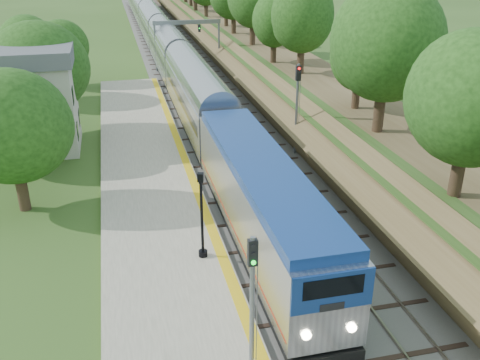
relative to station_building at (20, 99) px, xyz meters
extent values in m
cube|color=#4C4944|center=(16.00, 30.00, -4.03)|extent=(9.50, 170.00, 0.12)
cube|color=gray|center=(13.28, 30.00, -3.89)|extent=(0.08, 170.00, 0.16)
cube|color=gray|center=(14.72, 30.00, -3.89)|extent=(0.08, 170.00, 0.16)
cube|color=gray|center=(17.28, 30.00, -3.89)|extent=(0.08, 170.00, 0.16)
cube|color=gray|center=(18.72, 30.00, -3.89)|extent=(0.08, 170.00, 0.16)
cube|color=gray|center=(8.80, -14.00, -3.90)|extent=(6.40, 68.00, 0.38)
cube|color=gold|center=(11.65, -14.00, -3.70)|extent=(0.55, 68.00, 0.01)
cube|color=brown|center=(25.50, 30.00, -2.59)|extent=(9.00, 170.00, 3.00)
cube|color=brown|center=(21.60, 30.00, -2.79)|extent=(4.47, 170.00, 4.54)
cylinder|color=#332316|center=(24.00, -20.00, 0.22)|extent=(0.60, 0.60, 2.62)
sphere|color=#1A3C10|center=(24.00, -20.00, 3.79)|extent=(5.70, 5.70, 5.70)
cylinder|color=#332316|center=(24.00, 30.00, 0.22)|extent=(0.60, 0.60, 2.62)
sphere|color=#1A3C10|center=(24.00, 30.00, 3.79)|extent=(5.70, 5.70, 5.70)
cube|color=beige|center=(0.00, 0.00, -0.69)|extent=(8.00, 6.00, 6.80)
cube|color=#575A5F|center=(0.00, 0.00, 3.31)|extent=(8.60, 6.60, 1.20)
cube|color=black|center=(4.01, -1.80, -2.29)|extent=(0.05, 1.10, 1.30)
cube|color=black|center=(4.01, 1.80, -2.29)|extent=(0.05, 1.10, 1.30)
cube|color=black|center=(4.01, -1.80, 0.51)|extent=(0.05, 1.10, 1.30)
cube|color=black|center=(4.01, 1.80, 0.51)|extent=(0.05, 1.10, 1.30)
cylinder|color=slate|center=(12.50, 25.00, -0.99)|extent=(0.24, 0.24, 6.20)
cylinder|color=slate|center=(20.50, 25.00, -0.99)|extent=(0.24, 0.24, 6.20)
cube|color=slate|center=(16.50, 25.00, 1.86)|extent=(8.40, 0.25, 0.50)
cube|color=black|center=(14.00, 24.85, 1.11)|extent=(0.30, 0.20, 0.90)
cube|color=black|center=(18.00, 24.85, 1.11)|extent=(0.30, 0.20, 0.90)
cylinder|color=#332316|center=(2.00, -4.00, -2.86)|extent=(0.60, 0.60, 2.45)
sphere|color=#1A3C10|center=(2.00, -4.00, 0.46)|extent=(5.32, 5.32, 5.32)
cylinder|color=#332316|center=(2.00, 12.00, -2.86)|extent=(0.60, 0.60, 2.45)
sphere|color=#1A3C10|center=(2.00, 12.00, 0.46)|extent=(5.32, 5.32, 5.32)
cube|color=black|center=(14.00, -18.40, -3.49)|extent=(2.92, 18.26, 0.63)
cube|color=#B7BAC1|center=(14.00, -18.40, -1.38)|extent=(3.17, 19.02, 3.59)
cube|color=navy|center=(14.00, -18.40, 0.65)|extent=(3.04, 18.26, 0.46)
cube|color=navy|center=(14.00, -27.94, -0.38)|extent=(3.14, 0.10, 1.59)
cube|color=black|center=(14.00, -27.98, -0.16)|extent=(2.32, 0.06, 0.79)
cube|color=#A0250F|center=(14.00, -18.40, -2.59)|extent=(3.19, 18.64, 0.11)
cube|color=#B7BAC1|center=(14.00, 2.28, -1.75)|extent=(3.17, 21.13, 4.12)
cube|color=#B7BAC1|center=(14.00, 24.01, -1.75)|extent=(3.17, 21.13, 4.12)
cube|color=#B7BAC1|center=(14.00, 45.75, -1.75)|extent=(3.17, 21.13, 4.12)
cube|color=#B7BAC1|center=(14.00, 67.48, -1.75)|extent=(3.17, 21.13, 4.12)
cube|color=#B7BAC1|center=(14.00, 89.21, -1.75)|extent=(3.17, 21.13, 4.12)
cylinder|color=black|center=(10.70, -19.31, -3.55)|extent=(0.46, 0.46, 0.31)
cylinder|color=black|center=(10.70, -19.31, -1.53)|extent=(0.15, 0.15, 4.05)
cube|color=black|center=(10.70, -19.31, 0.71)|extent=(0.36, 0.36, 0.42)
cube|color=silver|center=(10.70, -19.31, 0.71)|extent=(0.26, 0.26, 0.31)
cylinder|color=slate|center=(11.10, -27.64, -0.81)|extent=(0.18, 0.18, 5.80)
cube|color=black|center=(11.10, -27.64, 1.49)|extent=(0.34, 0.22, 1.00)
cylinder|color=#0CE526|center=(11.10, -27.77, 1.49)|extent=(0.16, 0.06, 0.16)
cylinder|color=slate|center=(20.20, -5.96, -0.52)|extent=(0.20, 0.20, 6.90)
cube|color=black|center=(20.20, -5.96, 2.26)|extent=(0.38, 0.24, 1.11)
cylinder|color=#FF0C0C|center=(20.20, -6.10, 2.26)|extent=(0.18, 0.07, 0.18)
camera|label=1|loc=(7.12, -42.49, 11.08)|focal=40.00mm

